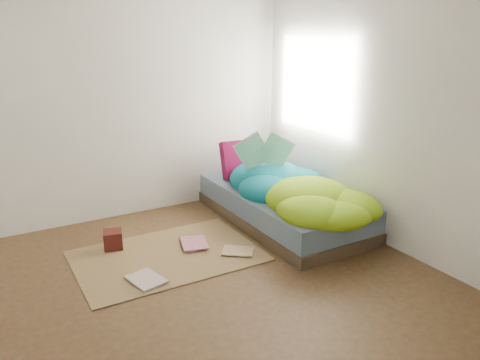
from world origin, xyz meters
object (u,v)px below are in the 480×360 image
floor_book_a (134,285)px  floor_book_b (182,245)px  bed (282,206)px  pillow_magenta (240,159)px  open_book (265,142)px  wooden_box (113,240)px

floor_book_a → floor_book_b: floor_book_b is taller
bed → pillow_magenta: 0.76m
open_book → floor_book_a: 2.02m
bed → floor_book_b: bed is taller
bed → open_book: size_ratio=3.90×
bed → floor_book_a: 1.89m
open_book → floor_book_b: 1.37m
wooden_box → floor_book_a: (-0.05, -0.77, -0.07)m
wooden_box → floor_book_a: wooden_box is taller
pillow_magenta → open_book: (0.04, -0.44, 0.28)m
pillow_magenta → wooden_box: size_ratio=2.56×
open_book → floor_book_a: size_ratio=1.65×
bed → pillow_magenta: pillow_magenta is taller
bed → wooden_box: 1.76m
bed → pillow_magenta: bearing=102.6°
bed → open_book: (-0.11, 0.19, 0.67)m
pillow_magenta → open_book: 0.53m
bed → pillow_magenta: (-0.14, 0.64, 0.39)m
open_book → floor_book_b: bearing=-144.1°
floor_book_a → wooden_box: bearing=72.7°
floor_book_b → pillow_magenta: bearing=50.3°
open_book → wooden_box: 1.80m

